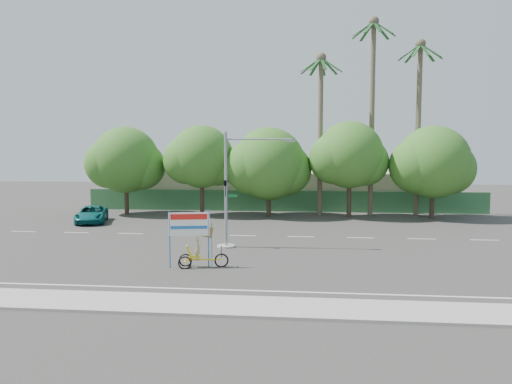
# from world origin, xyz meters

# --- Properties ---
(ground) EXTENTS (120.00, 120.00, 0.00)m
(ground) POSITION_xyz_m (0.00, 0.00, 0.00)
(ground) COLOR #33302D
(ground) RESTS_ON ground
(sidewalk_near) EXTENTS (50.00, 2.40, 0.12)m
(sidewalk_near) POSITION_xyz_m (0.00, -7.50, 0.06)
(sidewalk_near) COLOR gray
(sidewalk_near) RESTS_ON ground
(fence) EXTENTS (38.00, 0.08, 2.00)m
(fence) POSITION_xyz_m (0.00, 21.50, 1.00)
(fence) COLOR #336B3D
(fence) RESTS_ON ground
(building_left) EXTENTS (12.00, 8.00, 4.00)m
(building_left) POSITION_xyz_m (-10.00, 26.00, 2.00)
(building_left) COLOR #BFB497
(building_left) RESTS_ON ground
(building_right) EXTENTS (14.00, 8.00, 3.60)m
(building_right) POSITION_xyz_m (8.00, 26.00, 1.80)
(building_right) COLOR #BFB497
(building_right) RESTS_ON ground
(tree_far_left) EXTENTS (7.14, 6.00, 7.96)m
(tree_far_left) POSITION_xyz_m (-14.05, 18.00, 4.76)
(tree_far_left) COLOR #473828
(tree_far_left) RESTS_ON ground
(tree_left) EXTENTS (6.66, 5.60, 8.07)m
(tree_left) POSITION_xyz_m (-7.05, 18.00, 5.06)
(tree_left) COLOR #473828
(tree_left) RESTS_ON ground
(tree_center) EXTENTS (7.62, 6.40, 7.85)m
(tree_center) POSITION_xyz_m (-1.05, 18.00, 4.47)
(tree_center) COLOR #473828
(tree_center) RESTS_ON ground
(tree_right) EXTENTS (6.90, 5.80, 8.36)m
(tree_right) POSITION_xyz_m (5.95, 18.00, 5.24)
(tree_right) COLOR #473828
(tree_right) RESTS_ON ground
(tree_far_right) EXTENTS (7.38, 6.20, 7.94)m
(tree_far_right) POSITION_xyz_m (12.95, 18.00, 4.64)
(tree_far_right) COLOR #473828
(tree_far_right) RESTS_ON ground
(palm_tall) EXTENTS (3.73, 3.79, 17.45)m
(palm_tall) POSITION_xyz_m (8.00, 19.50, 10.46)
(palm_tall) COLOR #70604C
(palm_tall) RESTS_ON ground
(palm_mid) EXTENTS (3.73, 3.79, 15.45)m
(palm_mid) POSITION_xyz_m (12.00, 19.50, 9.40)
(palm_mid) COLOR #70604C
(palm_mid) RESTS_ON ground
(palm_short) EXTENTS (3.73, 3.79, 14.45)m
(palm_short) POSITION_xyz_m (3.50, 19.50, 8.86)
(palm_short) COLOR #70604C
(palm_short) RESTS_ON ground
(traffic_signal) EXTENTS (4.72, 1.10, 7.00)m
(traffic_signal) POSITION_xyz_m (-2.20, 3.98, 2.92)
(traffic_signal) COLOR gray
(traffic_signal) RESTS_ON ground
(trike_billboard) EXTENTS (2.97, 0.98, 2.95)m
(trike_billboard) POSITION_xyz_m (-3.21, -1.34, 1.19)
(trike_billboard) COLOR black
(trike_billboard) RESTS_ON ground
(pickup_truck) EXTENTS (3.52, 5.27, 1.34)m
(pickup_truck) POSITION_xyz_m (-14.99, 12.78, 0.67)
(pickup_truck) COLOR #0D5D5E
(pickup_truck) RESTS_ON ground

